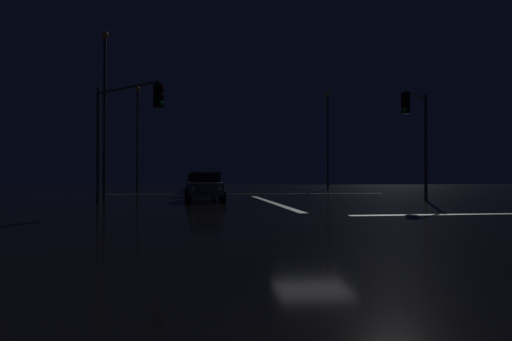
{
  "coord_description": "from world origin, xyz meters",
  "views": [
    {
      "loc": [
        -3.92,
        -14.92,
        1.33
      ],
      "look_at": [
        -0.32,
        12.01,
        1.71
      ],
      "focal_mm": 31.78,
      "sensor_mm": 36.0,
      "label": 1
    }
  ],
  "objects_px": {
    "traffic_signal_ne": "(417,125)",
    "sedan_gray": "(205,186)",
    "sedan_silver": "(200,181)",
    "streetlamp_left_near": "(105,103)",
    "sedan_blue": "(200,185)",
    "traffic_signal_nw": "(123,119)",
    "sedan_white": "(199,183)",
    "sedan_red": "(199,182)",
    "sedan_green": "(196,182)",
    "streetlamp_right_far": "(328,134)",
    "streetlamp_left_far": "(138,131)"
  },
  "relations": [
    {
      "from": "sedan_white",
      "to": "streetlamp_left_near",
      "type": "distance_m",
      "value": 11.63
    },
    {
      "from": "sedan_red",
      "to": "streetlamp_left_far",
      "type": "xyz_separation_m",
      "value": [
        -5.9,
        1.63,
        4.94
      ]
    },
    {
      "from": "streetlamp_left_far",
      "to": "streetlamp_left_near",
      "type": "bearing_deg",
      "value": -90.0
    },
    {
      "from": "traffic_signal_ne",
      "to": "streetlamp_right_far",
      "type": "height_order",
      "value": "streetlamp_right_far"
    },
    {
      "from": "traffic_signal_ne",
      "to": "sedan_gray",
      "type": "bearing_deg",
      "value": 168.51
    },
    {
      "from": "sedan_gray",
      "to": "sedan_white",
      "type": "distance_m",
      "value": 12.57
    },
    {
      "from": "sedan_red",
      "to": "traffic_signal_ne",
      "type": "distance_m",
      "value": 23.75
    },
    {
      "from": "sedan_green",
      "to": "sedan_white",
      "type": "bearing_deg",
      "value": -89.04
    },
    {
      "from": "sedan_red",
      "to": "traffic_signal_nw",
      "type": "distance_m",
      "value": 21.59
    },
    {
      "from": "streetlamp_right_far",
      "to": "streetlamp_left_far",
      "type": "height_order",
      "value": "streetlamp_right_far"
    },
    {
      "from": "sedan_silver",
      "to": "streetlamp_left_near",
      "type": "relative_size",
      "value": 0.42
    },
    {
      "from": "streetlamp_right_far",
      "to": "traffic_signal_ne",
      "type": "bearing_deg",
      "value": -94.37
    },
    {
      "from": "sedan_green",
      "to": "traffic_signal_ne",
      "type": "xyz_separation_m",
      "value": [
        11.64,
        -26.76,
        3.27
      ]
    },
    {
      "from": "sedan_white",
      "to": "traffic_signal_nw",
      "type": "distance_m",
      "value": 16.08
    },
    {
      "from": "traffic_signal_ne",
      "to": "streetlamp_left_far",
      "type": "relative_size",
      "value": 0.59
    },
    {
      "from": "sedan_gray",
      "to": "traffic_signal_nw",
      "type": "height_order",
      "value": "traffic_signal_nw"
    },
    {
      "from": "sedan_red",
      "to": "traffic_signal_nw",
      "type": "bearing_deg",
      "value": -100.14
    },
    {
      "from": "traffic_signal_nw",
      "to": "sedan_green",
      "type": "bearing_deg",
      "value": 82.57
    },
    {
      "from": "sedan_blue",
      "to": "traffic_signal_ne",
      "type": "height_order",
      "value": "traffic_signal_ne"
    },
    {
      "from": "sedan_blue",
      "to": "sedan_red",
      "type": "xyz_separation_m",
      "value": [
        -0.02,
        12.31,
        0.0
      ]
    },
    {
      "from": "sedan_red",
      "to": "streetlamp_left_far",
      "type": "bearing_deg",
      "value": 164.52
    },
    {
      "from": "sedan_red",
      "to": "sedan_silver",
      "type": "bearing_deg",
      "value": 88.68
    },
    {
      "from": "sedan_white",
      "to": "streetlamp_right_far",
      "type": "relative_size",
      "value": 0.43
    },
    {
      "from": "sedan_gray",
      "to": "traffic_signal_ne",
      "type": "height_order",
      "value": "traffic_signal_ne"
    },
    {
      "from": "sedan_gray",
      "to": "streetlamp_left_far",
      "type": "bearing_deg",
      "value": 107.09
    },
    {
      "from": "sedan_blue",
      "to": "sedan_red",
      "type": "height_order",
      "value": "same"
    },
    {
      "from": "sedan_silver",
      "to": "traffic_signal_ne",
      "type": "distance_m",
      "value": 34.98
    },
    {
      "from": "streetlamp_left_far",
      "to": "traffic_signal_nw",
      "type": "bearing_deg",
      "value": -84.6
    },
    {
      "from": "traffic_signal_nw",
      "to": "sedan_silver",
      "type": "bearing_deg",
      "value": 83.11
    },
    {
      "from": "traffic_signal_ne",
      "to": "streetlamp_left_far",
      "type": "bearing_deg",
      "value": 127.97
    },
    {
      "from": "streetlamp_left_near",
      "to": "streetlamp_right_far",
      "type": "relative_size",
      "value": 1.03
    },
    {
      "from": "sedan_silver",
      "to": "sedan_white",
      "type": "bearing_deg",
      "value": -90.94
    },
    {
      "from": "sedan_green",
      "to": "traffic_signal_nw",
      "type": "height_order",
      "value": "traffic_signal_nw"
    },
    {
      "from": "streetlamp_left_near",
      "to": "sedan_blue",
      "type": "bearing_deg",
      "value": 19.21
    },
    {
      "from": "traffic_signal_ne",
      "to": "streetlamp_right_far",
      "type": "distance_m",
      "value": 22.33
    },
    {
      "from": "sedan_blue",
      "to": "sedan_white",
      "type": "bearing_deg",
      "value": 90.26
    },
    {
      "from": "sedan_gray",
      "to": "streetlamp_left_near",
      "type": "relative_size",
      "value": 0.42
    },
    {
      "from": "sedan_silver",
      "to": "streetlamp_right_far",
      "type": "relative_size",
      "value": 0.43
    },
    {
      "from": "sedan_blue",
      "to": "sedan_red",
      "type": "relative_size",
      "value": 1.0
    },
    {
      "from": "sedan_white",
      "to": "streetlamp_left_near",
      "type": "xyz_separation_m",
      "value": [
        -5.89,
        -8.65,
        5.09
      ]
    },
    {
      "from": "sedan_gray",
      "to": "sedan_silver",
      "type": "distance_m",
      "value": 30.72
    },
    {
      "from": "sedan_blue",
      "to": "sedan_silver",
      "type": "xyz_separation_m",
      "value": [
        0.27,
        24.73,
        0.0
      ]
    },
    {
      "from": "sedan_blue",
      "to": "traffic_signal_nw",
      "type": "xyz_separation_m",
      "value": [
        -3.78,
        -8.7,
        3.29
      ]
    },
    {
      "from": "sedan_white",
      "to": "streetlamp_right_far",
      "type": "xyz_separation_m",
      "value": [
        13.14,
        7.35,
        4.96
      ]
    },
    {
      "from": "traffic_signal_nw",
      "to": "streetlamp_left_far",
      "type": "xyz_separation_m",
      "value": [
        -2.14,
        22.64,
        1.65
      ]
    },
    {
      "from": "traffic_signal_ne",
      "to": "streetlamp_right_far",
      "type": "relative_size",
      "value": 0.59
    },
    {
      "from": "sedan_gray",
      "to": "sedan_blue",
      "type": "distance_m",
      "value": 5.99
    },
    {
      "from": "streetlamp_left_far",
      "to": "sedan_blue",
      "type": "bearing_deg",
      "value": -67.0
    },
    {
      "from": "sedan_gray",
      "to": "streetlamp_left_far",
      "type": "distance_m",
      "value": 21.42
    },
    {
      "from": "sedan_white",
      "to": "sedan_green",
      "type": "bearing_deg",
      "value": 90.96
    }
  ]
}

